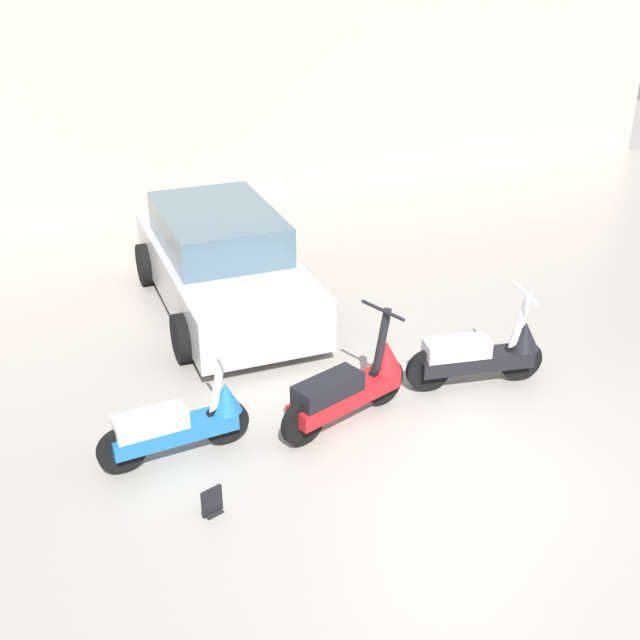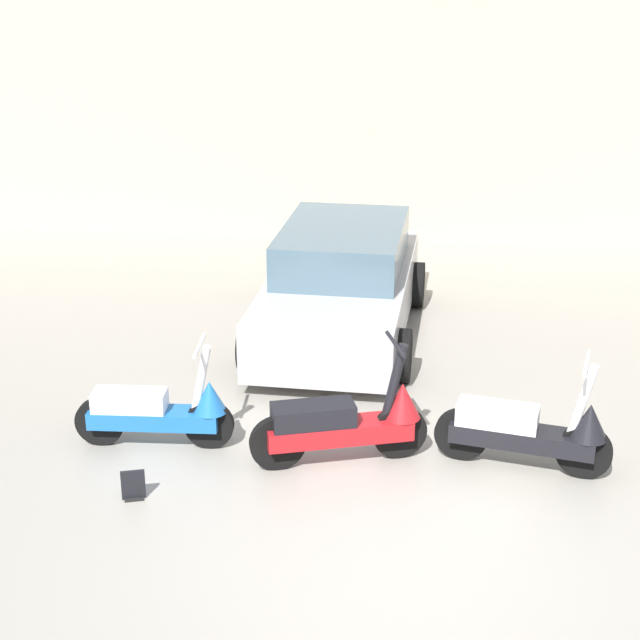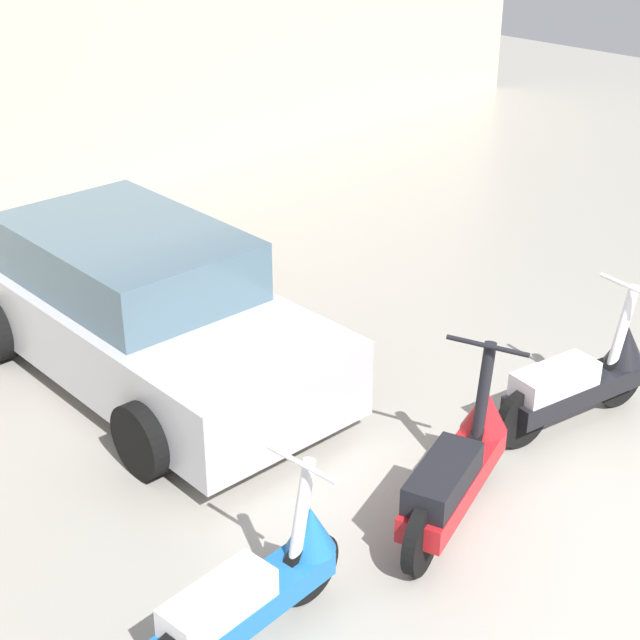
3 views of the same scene
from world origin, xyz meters
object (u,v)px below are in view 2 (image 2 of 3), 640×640
object	(u,v)px
car_rear_left	(341,285)
scooter_front_center	(531,430)
scooter_front_left	(161,410)
scooter_front_right	(347,422)
placard_near_left_scooter	(133,486)

from	to	relation	value
car_rear_left	scooter_front_center	bearing A→B (deg)	35.32
scooter_front_left	scooter_front_center	xyz separation A→B (m)	(3.33, -0.06, 0.02)
scooter_front_center	car_rear_left	distance (m)	3.62
scooter_front_right	placard_near_left_scooter	size ratio (longest dim) A/B	6.00
scooter_front_left	car_rear_left	world-z (taller)	car_rear_left
scooter_front_right	car_rear_left	world-z (taller)	car_rear_left
placard_near_left_scooter	scooter_front_center	bearing A→B (deg)	14.72
scooter_front_right	car_rear_left	bearing A→B (deg)	78.76
scooter_front_right	scooter_front_center	distance (m)	1.61
scooter_front_left	scooter_front_right	world-z (taller)	scooter_front_right
scooter_front_left	scooter_front_right	size ratio (longest dim) A/B	0.95
car_rear_left	placard_near_left_scooter	distance (m)	4.18
scooter_front_right	car_rear_left	distance (m)	3.12
scooter_front_center	scooter_front_right	bearing A→B (deg)	-166.56
car_rear_left	placard_near_left_scooter	size ratio (longest dim) A/B	14.83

